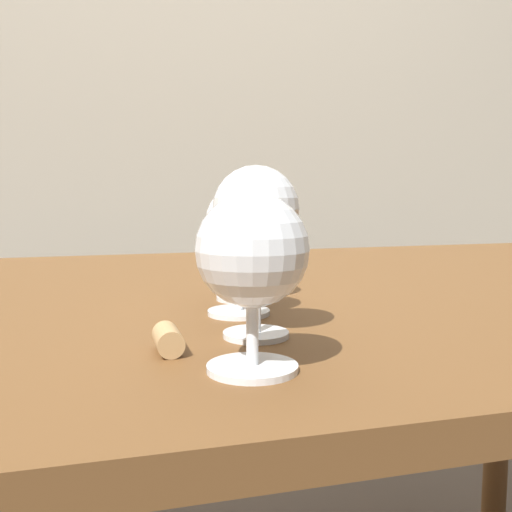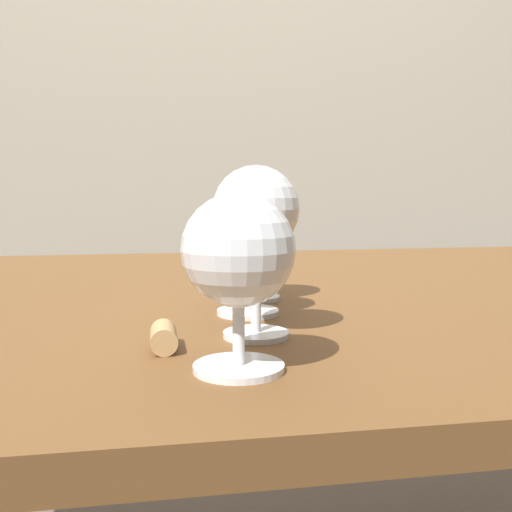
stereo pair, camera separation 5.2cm
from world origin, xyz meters
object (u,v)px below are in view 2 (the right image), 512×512
Objects in this scene: cork at (164,337)px; wine_glass_amber at (256,223)px; wine_glass_merlot at (248,237)px; wine_glass_chardonnay at (238,253)px; wine_glass_white at (256,214)px.

wine_glass_amber is at bearing 61.22° from cork.
cork is at bearing -125.77° from wine_glass_merlot.
wine_glass_chardonnay is 1.05× the size of wine_glass_merlot.
wine_glass_chardonnay is 0.10m from wine_glass_white.
wine_glass_chardonnay is 0.85× the size of wine_glass_white.
wine_glass_chardonnay reaches higher than wine_glass_merlot.
wine_glass_amber reaches higher than cork.
wine_glass_chardonnay is at bearing -101.12° from wine_glass_merlot.
wine_glass_merlot is 0.17m from cork.
wine_glass_amber is 3.23× the size of cork.
wine_glass_white reaches higher than wine_glass_amber.
wine_glass_amber reaches higher than wine_glass_chardonnay.
wine_glass_white is 1.23× the size of wine_glass_merlot.
wine_glass_chardonnay is at bearing -102.44° from wine_glass_amber.
wine_glass_chardonnay is 0.28m from wine_glass_amber.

